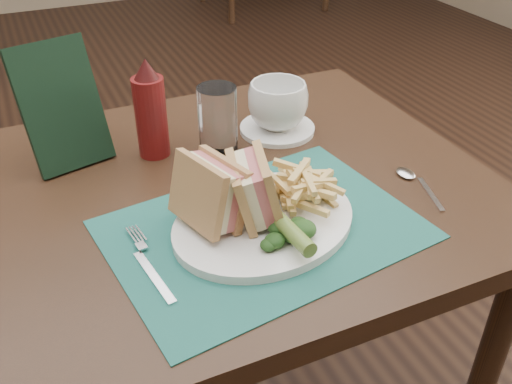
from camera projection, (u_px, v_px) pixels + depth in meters
floor at (175, 304)px, 1.79m from camera, size 7.00×7.00×0.00m
wall_back at (41, 10)px, 4.44m from camera, size 6.00×0.00×6.00m
table_main at (231, 332)px, 1.20m from camera, size 0.90×0.75×0.75m
placemat at (263, 229)px, 0.88m from camera, size 0.50×0.39×0.00m
plate at (264, 222)px, 0.88m from camera, size 0.35×0.31×0.01m
sandwich_half_a at (198, 197)px, 0.82m from camera, size 0.11×0.13×0.11m
sandwich_half_b at (241, 189)px, 0.84m from camera, size 0.10×0.12×0.11m
kale_garnish at (282, 230)px, 0.83m from camera, size 0.11×0.08×0.03m
pickle_spear at (288, 228)px, 0.82m from camera, size 0.03×0.12×0.03m
fries_pile at (300, 184)px, 0.90m from camera, size 0.18×0.20×0.06m
fork at (148, 262)px, 0.80m from camera, size 0.06×0.17×0.01m
spoon at (422, 185)px, 0.97m from camera, size 0.07×0.15×0.01m
saucer at (277, 129)px, 1.14m from camera, size 0.16×0.16×0.01m
coffee_cup at (278, 105)px, 1.12m from camera, size 0.16×0.16×0.09m
drinking_glass at (218, 121)px, 1.04m from camera, size 0.08×0.08×0.13m
ketchup_bottle at (150, 108)px, 1.02m from camera, size 0.07×0.07×0.19m
check_presenter at (61, 106)px, 0.99m from camera, size 0.15×0.12×0.22m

